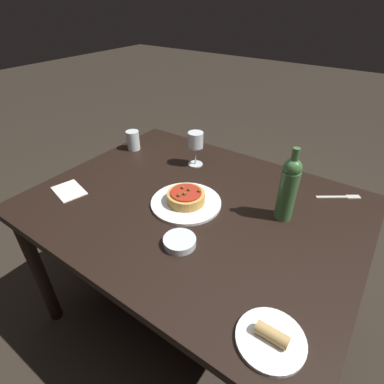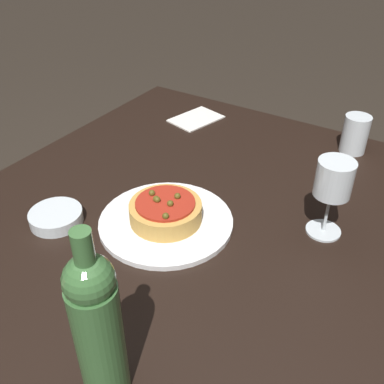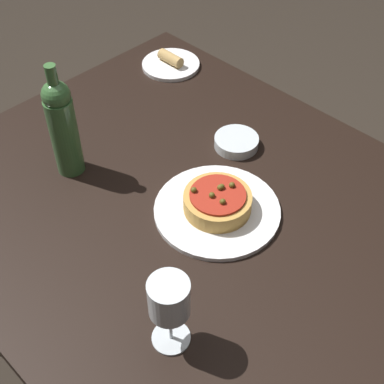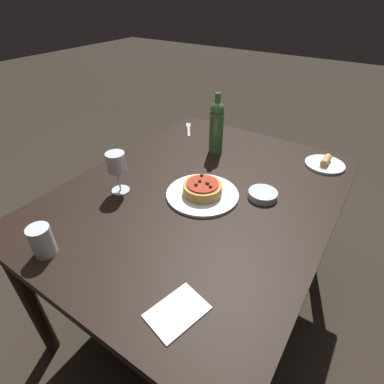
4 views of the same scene
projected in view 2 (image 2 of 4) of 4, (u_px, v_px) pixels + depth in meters
The scene contains 8 objects.
dining_table at pixel (171, 263), 1.01m from camera, with size 1.34×1.04×0.76m.
dinner_plate at pixel (166, 222), 0.98m from camera, with size 0.29×0.29×0.01m.
pizza at pixel (166, 211), 0.97m from camera, with size 0.16×0.16×0.06m.
wine_glass at pixel (334, 182), 0.89m from camera, with size 0.08×0.08×0.17m.
wine_bottle at pixel (97, 326), 0.59m from camera, with size 0.07×0.07×0.30m.
water_cup at pixel (355, 134), 1.23m from camera, with size 0.07×0.07×0.11m.
side_bowl at pixel (56, 217), 0.99m from camera, with size 0.12×0.12×0.03m.
paper_napkin at pixel (196, 119), 1.42m from camera, with size 0.18×0.14×0.00m.
Camera 2 is at (-0.60, -0.44, 1.38)m, focal length 42.00 mm.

